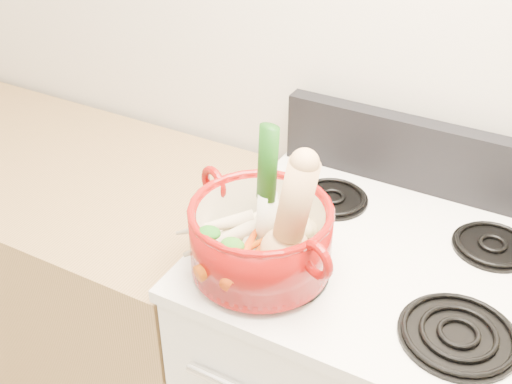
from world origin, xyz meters
The scene contains 21 objects.
wall_back centered at (0.00, 1.75, 1.30)m, with size 3.50×0.02×2.60m, color beige.
cooktop centered at (0.00, 1.40, 0.93)m, with size 0.78×0.67×0.03m, color silver.
control_backsplash centered at (0.00, 1.70, 1.04)m, with size 0.76×0.05×0.18m, color black.
counter_left centered at (-1.07, 1.40, 0.45)m, with size 1.36×0.65×0.90m, color #9C784A.
burner_front_left centered at (-0.19, 1.24, 0.96)m, with size 0.22×0.22×0.02m, color black.
burner_front_right centered at (0.19, 1.24, 0.96)m, with size 0.22×0.22×0.02m, color black.
burner_back_left centered at (-0.19, 1.54, 0.96)m, with size 0.17×0.17×0.02m, color black.
burner_back_right centered at (0.19, 1.54, 0.96)m, with size 0.17×0.17×0.02m, color black.
dutch_oven centered at (-0.22, 1.23, 1.04)m, with size 0.29×0.29×0.14m, color maroon.
pot_handle_left centered at (-0.37, 1.29, 1.09)m, with size 0.08×0.08×0.02m, color maroon.
pot_handle_right centered at (-0.07, 1.16, 1.09)m, with size 0.08×0.08×0.02m, color maroon.
squash centered at (-0.16, 1.21, 1.13)m, with size 0.11×0.11×0.26m, color tan, non-canonical shape.
leek centered at (-0.22, 1.26, 1.14)m, with size 0.04×0.04×0.29m, color silver.
ginger centered at (-0.18, 1.32, 1.02)m, with size 0.09×0.06×0.05m, color #CFBA7F.
parsnip_0 centered at (-0.28, 1.28, 1.02)m, with size 0.05×0.05×0.24m, color #EFE6C3.
parsnip_1 centered at (-0.28, 1.22, 1.03)m, with size 0.05×0.05×0.23m, color beige.
parsnip_2 centered at (-0.26, 1.29, 1.03)m, with size 0.04×0.04×0.19m, color beige.
parsnip_3 centered at (-0.33, 1.23, 1.04)m, with size 0.04×0.04×0.17m, color beige.
carrot_0 centered at (-0.21, 1.17, 1.02)m, with size 0.03×0.03×0.15m, color #BE4D09.
carrot_1 centered at (-0.25, 1.16, 1.02)m, with size 0.03×0.03×0.16m, color #C04809.
carrot_2 centered at (-0.23, 1.17, 1.03)m, with size 0.03×0.03×0.18m, color #D2480A.
Camera 1 is at (0.26, 0.33, 1.84)m, focal length 45.00 mm.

